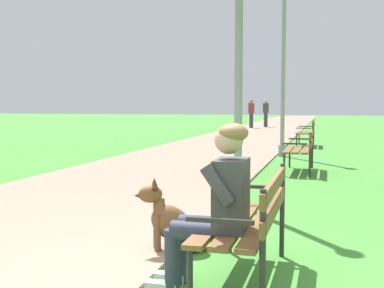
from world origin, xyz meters
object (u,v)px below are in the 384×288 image
object	(u,v)px
park_bench_far	(307,131)
park_bench_mid	(302,147)
park_bench_near	(251,216)
pedestrian_distant	(251,114)
lamp_post_mid	(283,65)
dog_brown	(176,225)
pedestrian_further_distant	(266,113)
person_seated_on_near_bench	(216,201)
lamp_post_near	(239,55)

from	to	relation	value
park_bench_far	park_bench_mid	bearing A→B (deg)	-88.63
park_bench_near	pedestrian_distant	bearing A→B (deg)	98.61
park_bench_near	pedestrian_distant	distance (m)	24.43
lamp_post_mid	park_bench_mid	bearing A→B (deg)	-77.42
dog_brown	park_bench_far	bearing A→B (deg)	86.78
dog_brown	park_bench_mid	bearing A→B (deg)	81.92
dog_brown	pedestrian_distant	bearing A→B (deg)	96.95
lamp_post_mid	pedestrian_distant	distance (m)	15.07
pedestrian_distant	pedestrian_further_distant	size ratio (longest dim) A/B	1.00
person_seated_on_near_bench	park_bench_far	bearing A→B (deg)	89.48
lamp_post_near	pedestrian_further_distant	bearing A→B (deg)	96.03
park_bench_mid	person_seated_on_near_bench	world-z (taller)	person_seated_on_near_bench
dog_brown	pedestrian_distant	world-z (taller)	pedestrian_distant
park_bench_mid	person_seated_on_near_bench	bearing A→B (deg)	-92.28
dog_brown	pedestrian_distant	xyz separation A→B (m)	(-2.88, 23.61, 0.58)
park_bench_far	pedestrian_distant	size ratio (longest dim) A/B	0.91
park_bench_far	lamp_post_near	distance (m)	10.13
person_seated_on_near_bench	park_bench_near	bearing A→B (deg)	55.12
park_bench_near	person_seated_on_near_bench	world-z (taller)	person_seated_on_near_bench
park_bench_near	park_bench_far	distance (m)	12.81
park_bench_near	lamp_post_mid	xyz separation A→B (m)	(-0.61, 9.48, 1.88)
park_bench_mid	lamp_post_near	world-z (taller)	lamp_post_near
lamp_post_near	pedestrian_further_distant	size ratio (longest dim) A/B	2.38
lamp_post_near	park_bench_mid	bearing A→B (deg)	79.69
park_bench_near	park_bench_far	xyz separation A→B (m)	(-0.09, 12.81, 0.00)
dog_brown	lamp_post_near	distance (m)	2.88
lamp_post_mid	pedestrian_further_distant	bearing A→B (deg)	98.52
lamp_post_near	dog_brown	bearing A→B (deg)	-94.41
person_seated_on_near_bench	pedestrian_distant	xyz separation A→B (m)	(-3.45, 24.45, 0.16)
person_seated_on_near_bench	pedestrian_further_distant	xyz separation A→B (m)	(-2.79, 25.70, 0.16)
person_seated_on_near_bench	lamp_post_mid	distance (m)	9.93
park_bench_far	person_seated_on_near_bench	size ratio (longest dim) A/B	1.20
park_bench_mid	lamp_post_near	size ratio (longest dim) A/B	0.38
lamp_post_mid	pedestrian_further_distant	world-z (taller)	lamp_post_mid
person_seated_on_near_bench	pedestrian_further_distant	distance (m)	25.85
person_seated_on_near_bench	lamp_post_mid	xyz separation A→B (m)	(-0.40, 9.78, 1.72)
park_bench_far	dog_brown	distance (m)	12.29
pedestrian_distant	pedestrian_further_distant	distance (m)	1.42
lamp_post_near	person_seated_on_near_bench	bearing A→B (deg)	-82.70
park_bench_far	lamp_post_mid	world-z (taller)	lamp_post_mid
park_bench_near	lamp_post_near	bearing A→B (deg)	102.16
dog_brown	lamp_post_mid	world-z (taller)	lamp_post_mid
person_seated_on_near_bench	pedestrian_distant	bearing A→B (deg)	98.04
lamp_post_near	pedestrian_distant	distance (m)	21.59
person_seated_on_near_bench	lamp_post_near	size ratio (longest dim) A/B	0.32
lamp_post_near	pedestrian_further_distant	world-z (taller)	lamp_post_near
park_bench_near	pedestrian_distant	world-z (taller)	pedestrian_distant
park_bench_far	dog_brown	xyz separation A→B (m)	(-0.69, -12.27, -0.25)
park_bench_mid	pedestrian_further_distant	xyz separation A→B (m)	(-3.05, 18.92, 0.33)
park_bench_near	dog_brown	size ratio (longest dim) A/B	1.92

